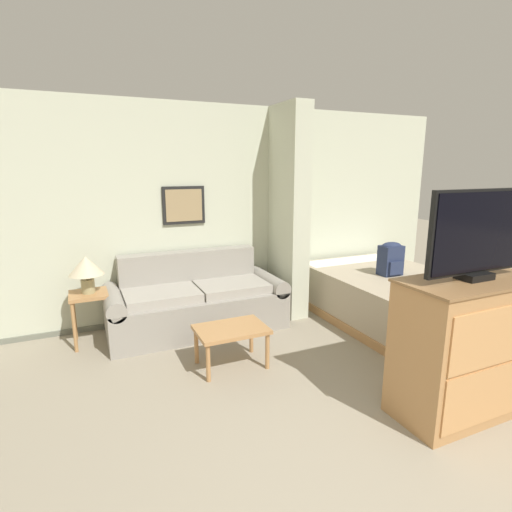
{
  "coord_description": "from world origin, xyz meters",
  "views": [
    {
      "loc": [
        -1.37,
        -1.13,
        1.86
      ],
      "look_at": [
        0.11,
        2.17,
        1.05
      ],
      "focal_mm": 28.0,
      "sensor_mm": 36.0,
      "label": 1
    }
  ],
  "objects_px": {
    "couch": "(196,302)",
    "tv_dresser": "(466,347)",
    "tv": "(480,235)",
    "table_lamp": "(86,268)",
    "coffee_table": "(231,333)",
    "backpack": "(391,258)",
    "bed": "(390,296)"
  },
  "relations": [
    {
      "from": "coffee_table",
      "to": "tv",
      "type": "height_order",
      "value": "tv"
    },
    {
      "from": "couch",
      "to": "bed",
      "type": "distance_m",
      "value": 2.38
    },
    {
      "from": "bed",
      "to": "coffee_table",
      "type": "bearing_deg",
      "value": -171.34
    },
    {
      "from": "tv_dresser",
      "to": "backpack",
      "type": "height_order",
      "value": "tv_dresser"
    },
    {
      "from": "couch",
      "to": "tv",
      "type": "relative_size",
      "value": 2.13
    },
    {
      "from": "couch",
      "to": "tv_dresser",
      "type": "relative_size",
      "value": 1.83
    },
    {
      "from": "couch",
      "to": "backpack",
      "type": "relative_size",
      "value": 5.01
    },
    {
      "from": "tv",
      "to": "backpack",
      "type": "bearing_deg",
      "value": 64.59
    },
    {
      "from": "couch",
      "to": "backpack",
      "type": "xyz_separation_m",
      "value": [
        2.23,
        -0.71,
        0.47
      ]
    },
    {
      "from": "coffee_table",
      "to": "tv_dresser",
      "type": "bearing_deg",
      "value": -45.69
    },
    {
      "from": "coffee_table",
      "to": "backpack",
      "type": "relative_size",
      "value": 1.63
    },
    {
      "from": "table_lamp",
      "to": "bed",
      "type": "relative_size",
      "value": 0.18
    },
    {
      "from": "table_lamp",
      "to": "bed",
      "type": "distance_m",
      "value": 3.54
    },
    {
      "from": "tv",
      "to": "bed",
      "type": "relative_size",
      "value": 0.44
    },
    {
      "from": "bed",
      "to": "tv",
      "type": "bearing_deg",
      "value": -116.33
    },
    {
      "from": "couch",
      "to": "tv",
      "type": "xyz_separation_m",
      "value": [
        1.41,
        -2.43,
        1.07
      ]
    },
    {
      "from": "tv_dresser",
      "to": "backpack",
      "type": "distance_m",
      "value": 1.92
    },
    {
      "from": "couch",
      "to": "tv_dresser",
      "type": "distance_m",
      "value": 2.82
    },
    {
      "from": "couch",
      "to": "table_lamp",
      "type": "relative_size",
      "value": 5.11
    },
    {
      "from": "tv_dresser",
      "to": "bed",
      "type": "relative_size",
      "value": 0.51
    },
    {
      "from": "coffee_table",
      "to": "tv",
      "type": "bearing_deg",
      "value": -45.68
    },
    {
      "from": "table_lamp",
      "to": "tv",
      "type": "height_order",
      "value": "tv"
    },
    {
      "from": "table_lamp",
      "to": "backpack",
      "type": "xyz_separation_m",
      "value": [
        3.37,
        -0.77,
        -0.05
      ]
    },
    {
      "from": "couch",
      "to": "table_lamp",
      "type": "bearing_deg",
      "value": 177.22
    },
    {
      "from": "table_lamp",
      "to": "tv_dresser",
      "type": "distance_m",
      "value": 3.58
    },
    {
      "from": "couch",
      "to": "table_lamp",
      "type": "xyz_separation_m",
      "value": [
        -1.14,
        0.06,
        0.52
      ]
    },
    {
      "from": "table_lamp",
      "to": "backpack",
      "type": "relative_size",
      "value": 0.98
    },
    {
      "from": "bed",
      "to": "backpack",
      "type": "bearing_deg",
      "value": -156.63
    },
    {
      "from": "couch",
      "to": "backpack",
      "type": "distance_m",
      "value": 2.39
    },
    {
      "from": "couch",
      "to": "coffee_table",
      "type": "height_order",
      "value": "couch"
    },
    {
      "from": "tv",
      "to": "bed",
      "type": "distance_m",
      "value": 2.23
    },
    {
      "from": "table_lamp",
      "to": "tv",
      "type": "xyz_separation_m",
      "value": [
        2.55,
        -2.48,
        0.55
      ]
    }
  ]
}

